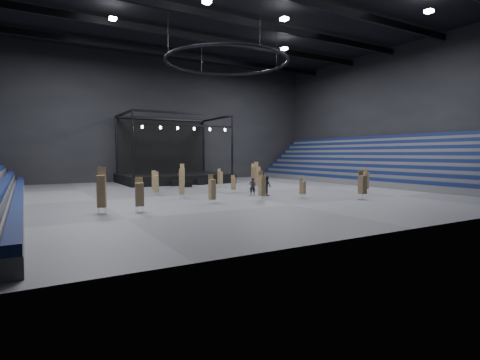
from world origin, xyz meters
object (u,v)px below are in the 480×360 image
chair_stack_3 (212,189)px  chair_stack_12 (156,183)px  flight_case_right (201,182)px  chair_stack_8 (233,183)px  chair_stack_6 (182,176)px  chair_stack_14 (139,194)px  chair_stack_0 (303,187)px  flight_case_left (176,183)px  chair_stack_1 (102,190)px  stage (172,172)px  chair_stack_2 (366,180)px  man_center (252,186)px  chair_stack_7 (254,174)px  chair_stack_5 (154,181)px  chair_stack_11 (362,184)px  crew_member (267,186)px  chair_stack_10 (182,183)px  chair_stack_4 (220,178)px  chair_stack_13 (262,185)px  chair_stack_9 (257,176)px  flight_case_mid (187,184)px

chair_stack_3 → chair_stack_12: (-1.88, 8.29, -0.03)m
flight_case_right → chair_stack_8: 10.67m
chair_stack_6 → chair_stack_14: 18.19m
chair_stack_0 → chair_stack_12: size_ratio=0.78×
flight_case_left → chair_stack_1: bearing=-123.2°
stage → chair_stack_3: (-5.02, -23.15, -0.26)m
chair_stack_2 → man_center: size_ratio=1.49×
chair_stack_2 → chair_stack_8: 13.50m
chair_stack_7 → man_center: 12.74m
chair_stack_5 → chair_stack_11: bearing=-33.1°
stage → crew_member: (1.98, -20.43, -0.52)m
chair_stack_6 → chair_stack_1: bearing=-109.7°
chair_stack_10 → chair_stack_14: size_ratio=1.11×
chair_stack_1 → chair_stack_14: (2.30, -0.61, -0.29)m
flight_case_left → man_center: bearing=-77.6°
flight_case_right → chair_stack_0: chair_stack_0 is taller
flight_case_left → chair_stack_5: (-4.46, -5.77, 0.80)m
chair_stack_3 → chair_stack_4: size_ratio=1.06×
chair_stack_0 → chair_stack_13: bearing=156.1°
chair_stack_11 → chair_stack_14: bearing=171.9°
chair_stack_2 → chair_stack_9: 11.29m
flight_case_left → man_center: 13.38m
chair_stack_8 → chair_stack_14: chair_stack_14 is taller
chair_stack_8 → chair_stack_9: bearing=38.8°
chair_stack_12 → man_center: size_ratio=1.36×
stage → chair_stack_0: bearing=-80.9°
stage → chair_stack_14: (-11.09, -24.61, -0.19)m
flight_case_right → chair_stack_11: 21.59m
chair_stack_9 → chair_stack_13: size_ratio=1.23×
stage → chair_stack_0: size_ratio=8.01×
chair_stack_3 → crew_member: bearing=13.8°
chair_stack_4 → chair_stack_14: chair_stack_14 is taller
flight_case_mid → chair_stack_7: bearing=-2.8°
flight_case_right → crew_member: 14.34m
chair_stack_9 → chair_stack_6: bearing=136.2°
flight_case_right → chair_stack_6: 4.63m
chair_stack_5 → man_center: size_ratio=1.34×
stage → chair_stack_5: bearing=-117.4°
chair_stack_6 → chair_stack_7: size_ratio=1.05×
chair_stack_7 → chair_stack_12: (-14.88, -6.30, -0.22)m
flight_case_right → chair_stack_3: bearing=-111.2°
flight_case_right → man_center: 13.19m
chair_stack_0 → chair_stack_2: bearing=-14.8°
chair_stack_4 → chair_stack_8: bearing=-116.8°
chair_stack_11 → chair_stack_6: bearing=116.8°
chair_stack_3 → chair_stack_10: 4.55m
chair_stack_5 → chair_stack_2: bearing=-16.8°
chair_stack_1 → chair_stack_9: size_ratio=1.00×
chair_stack_3 → chair_stack_6: bearing=70.4°
flight_case_left → chair_stack_10: bearing=-108.0°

